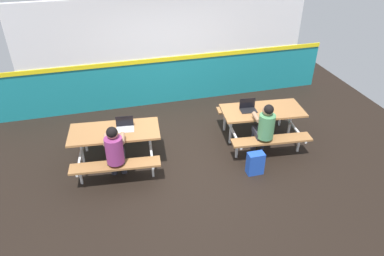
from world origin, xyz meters
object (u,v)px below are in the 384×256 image
at_px(laptop_dark, 248,108).
at_px(student_further, 265,126).
at_px(picnic_table_right, 262,117).
at_px(backpack_dark, 255,163).
at_px(picnic_table_left, 115,138).
at_px(laptop_silver, 125,126).
at_px(student_nearer, 115,150).

bearing_deg(laptop_dark, student_further, -81.19).
height_order(picnic_table_right, backpack_dark, picnic_table_right).
xyz_separation_m(picnic_table_left, picnic_table_right, (2.95, 0.03, 0.00)).
xyz_separation_m(laptop_silver, laptop_dark, (2.46, 0.08, 0.00)).
xyz_separation_m(student_further, laptop_dark, (-0.09, 0.61, 0.08)).
relative_size(student_nearer, student_further, 1.00).
distance_m(student_further, backpack_dark, 0.73).
xyz_separation_m(picnic_table_right, student_nearer, (-2.99, -0.58, 0.14)).
height_order(laptop_silver, backpack_dark, laptop_silver).
height_order(laptop_dark, backpack_dark, laptop_dark).
height_order(laptop_silver, laptop_dark, same).
distance_m(student_further, laptop_dark, 0.62).
bearing_deg(picnic_table_right, backpack_dark, -118.63).
xyz_separation_m(laptop_dark, backpack_dark, (-0.24, -1.04, -0.57)).
bearing_deg(student_further, laptop_dark, 98.81).
bearing_deg(laptop_dark, picnic_table_right, -12.85).
bearing_deg(picnic_table_left, student_nearer, -93.70).
xyz_separation_m(student_nearer, student_further, (2.79, 0.04, 0.00)).
bearing_deg(picnic_table_left, backpack_dark, -21.32).
relative_size(student_further, laptop_silver, 3.55).
xyz_separation_m(student_nearer, backpack_dark, (2.46, -0.39, -0.49)).
bearing_deg(backpack_dark, student_nearer, 171.00).
height_order(picnic_table_left, backpack_dark, picnic_table_left).
xyz_separation_m(picnic_table_right, laptop_dark, (-0.29, 0.07, 0.21)).
height_order(student_nearer, student_further, same).
bearing_deg(picnic_table_right, picnic_table_left, -179.48).
height_order(picnic_table_left, laptop_dark, laptop_dark).
bearing_deg(picnic_table_left, laptop_dark, 2.01).
bearing_deg(laptop_dark, backpack_dark, -102.89).
relative_size(picnic_table_left, laptop_silver, 5.00).
relative_size(student_nearer, backpack_dark, 2.74).
relative_size(picnic_table_left, laptop_dark, 5.00).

